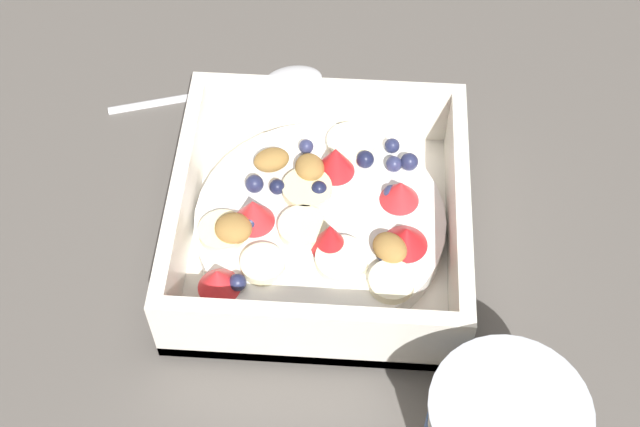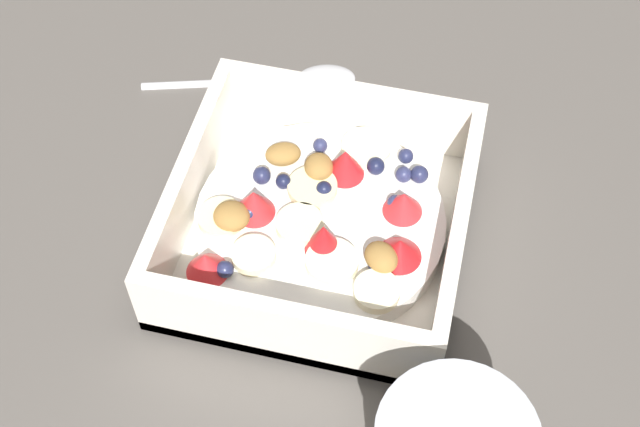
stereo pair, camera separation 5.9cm
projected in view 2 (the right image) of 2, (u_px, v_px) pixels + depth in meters
The scene contains 3 objects.
ground_plane at pixel (325, 262), 0.61m from camera, with size 2.40×2.40×0.00m, color #56514C.
fruit_bowl at pixel (320, 222), 0.60m from camera, with size 0.20×0.20×0.06m.
spoon at pixel (293, 77), 0.71m from camera, with size 0.07×0.17×0.01m.
Camera 2 is at (0.32, 0.07, 0.51)m, focal length 49.11 mm.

